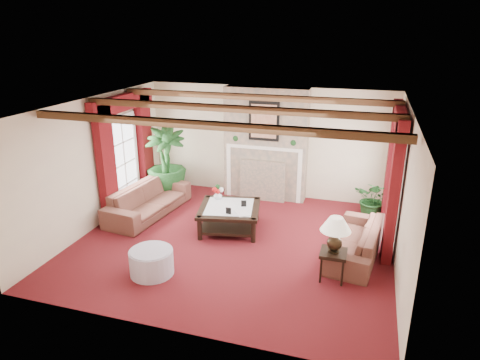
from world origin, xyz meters
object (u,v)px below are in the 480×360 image
(side_table, at_px, (333,265))
(sofa_left, at_px, (148,195))
(sofa_right, at_px, (356,235))
(ottoman, at_px, (152,262))
(coffee_table, at_px, (230,218))
(potted_palm, at_px, (167,177))

(side_table, bearing_deg, sofa_left, 160.50)
(sofa_right, bearing_deg, ottoman, -55.14)
(sofa_left, height_order, sofa_right, sofa_left)
(coffee_table, bearing_deg, sofa_left, 162.55)
(sofa_left, bearing_deg, sofa_right, -89.83)
(coffee_table, distance_m, side_table, 2.58)
(sofa_right, relative_size, coffee_table, 1.72)
(sofa_left, distance_m, potted_palm, 1.14)
(sofa_right, height_order, potted_palm, potted_palm)
(sofa_left, xyz_separation_m, potted_palm, (-0.10, 1.14, 0.04))
(sofa_right, height_order, side_table, sofa_right)
(ottoman, bearing_deg, coffee_table, 70.12)
(potted_palm, distance_m, side_table, 5.07)
(sofa_right, xyz_separation_m, side_table, (-0.32, -0.95, -0.14))
(coffee_table, bearing_deg, side_table, -41.38)
(sofa_right, bearing_deg, sofa_left, -89.12)
(sofa_left, xyz_separation_m, side_table, (4.23, -1.50, -0.19))
(sofa_right, distance_m, ottoman, 3.71)
(potted_palm, xyz_separation_m, side_table, (4.33, -2.64, -0.23))
(potted_palm, distance_m, coffee_table, 2.50)
(sofa_right, distance_m, coffee_table, 2.59)
(side_table, relative_size, ottoman, 0.68)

